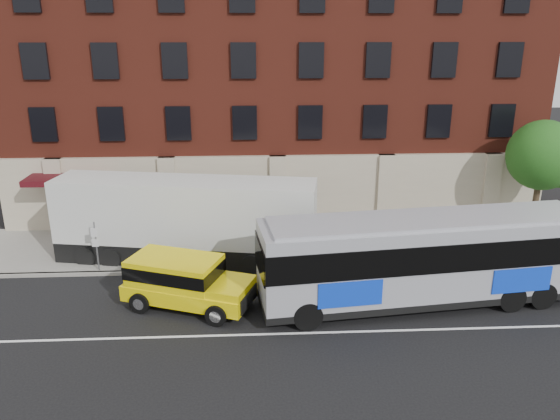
{
  "coord_description": "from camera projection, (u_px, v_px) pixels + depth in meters",
  "views": [
    {
      "loc": [
        -1.39,
        -16.99,
        10.63
      ],
      "look_at": [
        -0.21,
        5.5,
        3.15
      ],
      "focal_mm": 34.8,
      "sensor_mm": 36.0,
      "label": 1
    }
  ],
  "objects": [
    {
      "name": "kerb",
      "position": [
        284.0,
        269.0,
        25.18
      ],
      "size": [
        60.0,
        0.25,
        0.15
      ],
      "primitive_type": "cube",
      "color": "gray",
      "rests_on": "ground"
    },
    {
      "name": "ground",
      "position": [
        294.0,
        341.0,
        19.52
      ],
      "size": [
        120.0,
        120.0,
        0.0
      ],
      "primitive_type": "plane",
      "color": "black",
      "rests_on": "ground"
    },
    {
      "name": "sidewalk",
      "position": [
        280.0,
        245.0,
        28.03
      ],
      "size": [
        60.0,
        6.0,
        0.15
      ],
      "primitive_type": "cube",
      "color": "gray",
      "rests_on": "ground"
    },
    {
      "name": "street_tree",
      "position": [
        543.0,
        158.0,
        27.8
      ],
      "size": [
        3.6,
        3.6,
        6.2
      ],
      "color": "#39271C",
      "rests_on": "sidewalk"
    },
    {
      "name": "building",
      "position": [
        273.0,
        83.0,
        33.16
      ],
      "size": [
        30.0,
        12.1,
        15.0
      ],
      "color": "maroon",
      "rests_on": "sidewalk"
    },
    {
      "name": "lane_line",
      "position": [
        293.0,
        333.0,
        19.99
      ],
      "size": [
        60.0,
        0.12,
        0.01
      ],
      "primitive_type": "cube",
      "color": "white",
      "rests_on": "ground"
    },
    {
      "name": "shipping_container",
      "position": [
        186.0,
        222.0,
        25.6
      ],
      "size": [
        12.47,
        4.57,
        4.07
      ],
      "color": "black",
      "rests_on": "ground"
    },
    {
      "name": "sign_pole",
      "position": [
        96.0,
        244.0,
        24.46
      ],
      "size": [
        0.3,
        0.2,
        2.5
      ],
      "color": "gray",
      "rests_on": "ground"
    },
    {
      "name": "yellow_suv",
      "position": [
        183.0,
        279.0,
        21.66
      ],
      "size": [
        5.51,
        3.76,
        2.06
      ],
      "color": "#FFE508",
      "rests_on": "ground"
    },
    {
      "name": "city_bus",
      "position": [
        427.0,
        256.0,
        21.67
      ],
      "size": [
        13.73,
        4.44,
        3.7
      ],
      "color": "#9B9CA5",
      "rests_on": "ground"
    }
  ]
}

